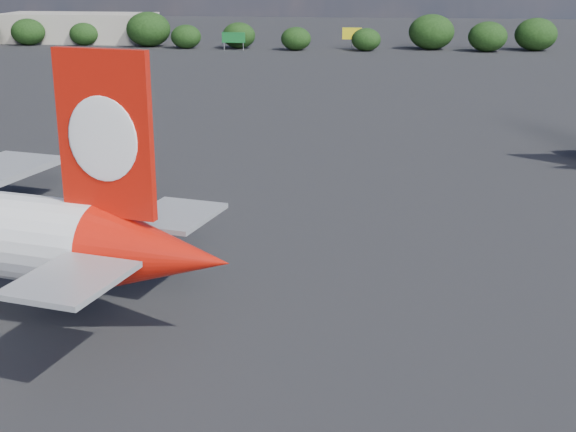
# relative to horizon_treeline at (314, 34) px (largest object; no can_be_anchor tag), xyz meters

# --- Properties ---
(ground) EXTENTS (500.00, 500.00, 0.00)m
(ground) POSITION_rel_horizon_treeline_xyz_m (-2.17, -120.85, -3.84)
(ground) COLOR black
(ground) RESTS_ON ground
(terminal_building) EXTENTS (42.00, 16.00, 8.00)m
(terminal_building) POSITION_rel_horizon_treeline_xyz_m (-67.17, 11.15, 0.16)
(terminal_building) COLOR #9D9487
(terminal_building) RESTS_ON ground
(highway_sign) EXTENTS (6.00, 0.30, 4.50)m
(highway_sign) POSITION_rel_horizon_treeline_xyz_m (-20.17, -4.85, -0.71)
(highway_sign) COLOR #135F26
(highway_sign) RESTS_ON ground
(billboard_yellow) EXTENTS (5.00, 0.30, 5.50)m
(billboard_yellow) POSITION_rel_horizon_treeline_xyz_m (9.83, 1.15, 0.03)
(billboard_yellow) COLOR yellow
(billboard_yellow) RESTS_ON ground
(horizon_treeline) EXTENTS (199.33, 16.09, 9.13)m
(horizon_treeline) POSITION_rel_horizon_treeline_xyz_m (0.00, 0.00, 0.00)
(horizon_treeline) COLOR black
(horizon_treeline) RESTS_ON ground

